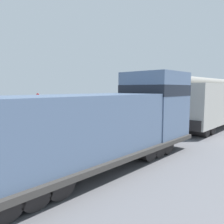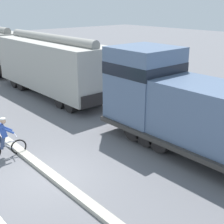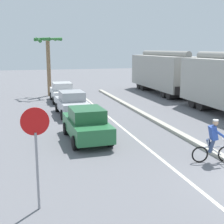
{
  "view_description": "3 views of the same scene",
  "coord_description": "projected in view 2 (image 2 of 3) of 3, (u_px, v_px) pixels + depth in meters",
  "views": [
    {
      "loc": [
        12.16,
        -9.7,
        3.34
      ],
      "look_at": [
        -0.77,
        3.94,
        1.31
      ],
      "focal_mm": 35.0,
      "sensor_mm": 36.0,
      "label": 1
    },
    {
      "loc": [
        -4.88,
        -9.29,
        6.1
      ],
      "look_at": [
        3.24,
        0.14,
        1.72
      ],
      "focal_mm": 50.0,
      "sensor_mm": 36.0,
      "label": 2
    },
    {
      "loc": [
        -7.51,
        -7.7,
        4.39
      ],
      "look_at": [
        -3.03,
        8.48,
        0.97
      ],
      "focal_mm": 50.0,
      "sensor_mm": 36.0,
      "label": 3
    }
  ],
  "objects": [
    {
      "name": "hopper_car_lead",
      "position": [
        51.0,
        66.0,
        21.0
      ],
      "size": [
        2.9,
        10.6,
        4.18
      ],
      "color": "#A9A79F",
      "rests_on": "ground"
    },
    {
      "name": "ground_plane",
      "position": [
        49.0,
        175.0,
        11.67
      ],
      "size": [
        120.0,
        120.0,
        0.0
      ],
      "primitive_type": "plane",
      "color": "slate"
    },
    {
      "name": "cyclist",
      "position": [
        4.0,
        139.0,
        12.77
      ],
      "size": [
        1.69,
        0.54,
        1.71
      ],
      "color": "black",
      "rests_on": "ground"
    },
    {
      "name": "locomotive",
      "position": [
        208.0,
        117.0,
        12.41
      ],
      "size": [
        3.1,
        11.61,
        4.2
      ],
      "color": "slate",
      "rests_on": "ground"
    }
  ]
}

